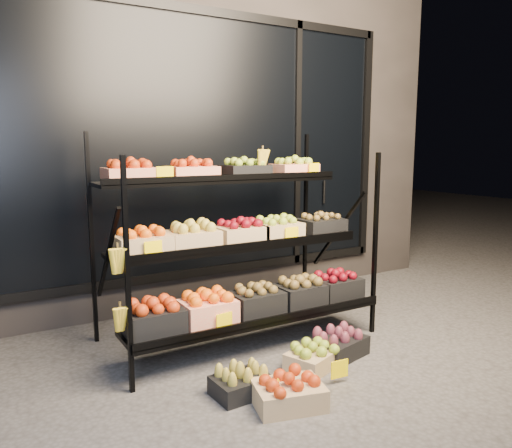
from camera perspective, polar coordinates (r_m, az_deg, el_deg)
ground at (r=3.69m, az=2.99°, el=-15.98°), size 24.00×24.00×0.00m
building at (r=5.69m, az=-11.62°, el=10.74°), size 6.00×2.08×3.50m
display_rack at (r=3.93m, az=-1.90°, el=-2.32°), size 2.18×1.02×1.66m
tag_floor_a at (r=3.24m, az=3.31°, el=-18.51°), size 0.13×0.01×0.12m
tag_floor_b at (r=3.48m, az=9.51°, el=-16.63°), size 0.13×0.01×0.12m
floor_crate_left at (r=3.16m, az=3.76°, el=-18.53°), size 0.47×0.39×0.20m
floor_crate_midleft at (r=3.29m, az=-1.70°, el=-17.56°), size 0.36×0.28×0.18m
floor_crate_midright at (r=3.66m, az=6.51°, el=-14.74°), size 0.44×0.38×0.19m
floor_crate_right at (r=3.87m, az=9.32°, el=-13.31°), size 0.47×0.39×0.20m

